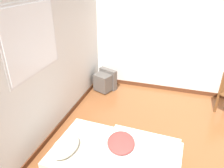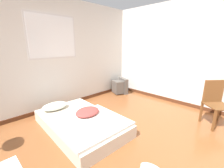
# 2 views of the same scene
# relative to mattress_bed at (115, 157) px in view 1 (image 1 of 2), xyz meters

# --- Properties ---
(wall_back) EXTENTS (7.22, 0.08, 2.60)m
(wall_back) POSITION_rel_mattress_bed_xyz_m (0.15, 1.25, 1.15)
(wall_back) COLOR silver
(wall_back) RESTS_ON ground_plane
(mattress_bed) EXTENTS (1.18, 1.86, 0.37)m
(mattress_bed) POSITION_rel_mattress_bed_xyz_m (0.00, 0.00, 0.00)
(mattress_bed) COLOR beige
(mattress_bed) RESTS_ON ground_plane
(crt_tv) EXTENTS (0.51, 0.52, 0.49)m
(crt_tv) POSITION_rel_mattress_bed_xyz_m (2.11, 0.89, 0.09)
(crt_tv) COLOR #56514C
(crt_tv) RESTS_ON ground_plane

